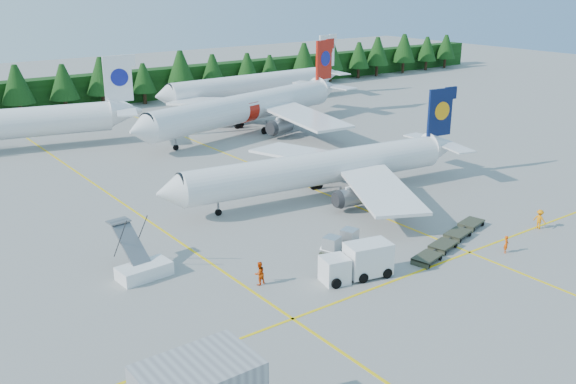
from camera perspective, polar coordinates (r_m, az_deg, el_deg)
ground at (r=59.88m, az=7.74°, el=-4.85°), size 320.00×320.00×0.00m
taxi_stripe_a at (r=68.23m, az=-12.80°, el=-2.17°), size 0.25×120.00×0.01m
taxi_stripe_b at (r=77.76m, az=0.73°, el=0.89°), size 0.25×120.00×0.01m
taxi_stripe_cross at (r=56.15m, az=12.01°, el=-6.75°), size 80.00×0.25×0.01m
treeline_hedge at (r=128.74m, az=-18.62°, el=8.41°), size 220.00×4.00×6.00m
airliner_navy at (r=71.19m, az=2.23°, el=1.96°), size 37.48×30.65×10.93m
airliner_red at (r=101.77m, az=-4.16°, el=7.37°), size 44.09×35.86×13.03m
airliner_far_right at (r=125.19m, az=-3.67°, el=9.45°), size 41.98×5.58×12.20m
airstairs at (r=54.84m, az=-12.84°, el=-6.47°), size 4.47×6.06×3.90m
service_truck at (r=53.24m, az=6.10°, el=-6.19°), size 6.30×3.45×2.88m
dolly_train at (r=61.77m, az=14.26°, el=-4.01°), size 12.86×5.30×0.16m
uld_pair at (r=58.20m, az=4.70°, el=-4.37°), size 4.81×2.50×1.50m
crew_a at (r=61.07m, az=18.83°, el=-4.42°), size 0.71×0.64×1.62m
crew_b at (r=52.06m, az=-2.56°, el=-7.24°), size 1.05×0.87×1.97m
crew_c at (r=67.87m, az=21.46°, el=-2.26°), size 0.64×0.87×1.97m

